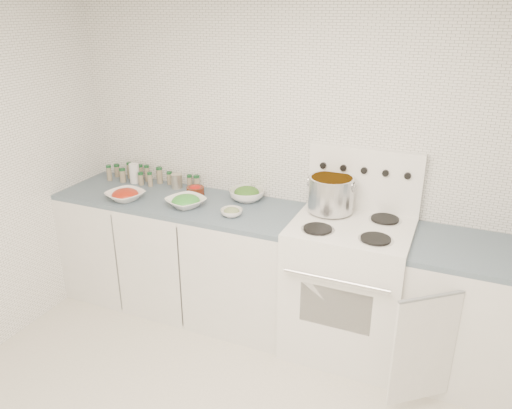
# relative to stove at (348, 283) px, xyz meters

# --- Properties ---
(room_walls) EXTENTS (3.54, 3.04, 2.52)m
(room_walls) POSITION_rel_stove_xyz_m (-0.48, -1.19, 1.06)
(room_walls) COLOR white
(room_walls) RESTS_ON ground
(counter_left) EXTENTS (1.85, 0.62, 0.90)m
(counter_left) POSITION_rel_stove_xyz_m (-1.30, 0.00, -0.05)
(counter_left) COLOR white
(counter_left) RESTS_ON ground
(stove) EXTENTS (0.76, 0.70, 1.36)m
(stove) POSITION_rel_stove_xyz_m (0.00, 0.00, 0.00)
(stove) COLOR white
(stove) RESTS_ON ground
(counter_right) EXTENTS (0.89, 0.88, 0.90)m
(counter_right) POSITION_rel_stove_xyz_m (0.82, -0.00, -0.05)
(counter_right) COLOR white
(counter_right) RESTS_ON ground
(stock_pot) EXTENTS (0.33, 0.30, 0.23)m
(stock_pot) POSITION_rel_stove_xyz_m (-0.19, 0.14, 0.58)
(stock_pot) COLOR silver
(stock_pot) RESTS_ON stove
(bowl_tomato) EXTENTS (0.32, 0.32, 0.09)m
(bowl_tomato) POSITION_rel_stove_xyz_m (-1.65, -0.15, 0.44)
(bowl_tomato) COLOR white
(bowl_tomato) RESTS_ON counter_left
(bowl_snowpea) EXTENTS (0.34, 0.34, 0.09)m
(bowl_snowpea) POSITION_rel_stove_xyz_m (-1.18, -0.09, 0.44)
(bowl_snowpea) COLOR white
(bowl_snowpea) RESTS_ON counter_left
(bowl_broccoli) EXTENTS (0.31, 0.31, 0.10)m
(bowl_broccoli) POSITION_rel_stove_xyz_m (-0.83, 0.19, 0.45)
(bowl_broccoli) COLOR white
(bowl_broccoli) RESTS_ON counter_left
(bowl_zucchini) EXTENTS (0.16, 0.16, 0.06)m
(bowl_zucchini) POSITION_rel_stove_xyz_m (-0.81, -0.11, 0.43)
(bowl_zucchini) COLOR white
(bowl_zucchini) RESTS_ON counter_left
(bowl_pepper) EXTENTS (0.13, 0.13, 0.08)m
(bowl_pepper) POSITION_rel_stove_xyz_m (-1.22, 0.13, 0.44)
(bowl_pepper) COLOR #521D0E
(bowl_pepper) RESTS_ON counter_left
(salt_canister) EXTENTS (0.09, 0.09, 0.16)m
(salt_canister) POSITION_rel_stove_xyz_m (-1.82, 0.19, 0.48)
(salt_canister) COLOR white
(salt_canister) RESTS_ON counter_left
(tin_can) EXTENTS (0.09, 0.09, 0.11)m
(tin_can) POSITION_rel_stove_xyz_m (-1.44, 0.21, 0.46)
(tin_can) COLOR #B9AF9C
(tin_can) RESTS_ON counter_left
(spice_cluster) EXTENTS (0.80, 0.16, 0.14)m
(spice_cluster) POSITION_rel_stove_xyz_m (-1.73, 0.23, 0.46)
(spice_cluster) COLOR gray
(spice_cluster) RESTS_ON counter_left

